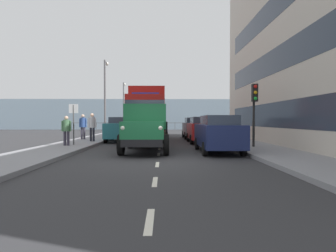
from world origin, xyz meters
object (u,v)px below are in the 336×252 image
at_px(lamp_post_far, 124,102).
at_px(street_sign, 74,117).
at_px(lamp_post_promenade, 105,91).
at_px(car_teal_oppositeside_0, 122,129).
at_px(pedestrian_by_lamp, 92,125).
at_px(pedestrian_in_dark_coat, 66,128).
at_px(traffic_light_near, 254,101).
at_px(car_grey_kerbside_2, 194,128).
at_px(lorry_cargo_red, 148,113).
at_px(car_red_kerbside_1, 202,130).
at_px(car_navy_kerbside_near, 218,133).
at_px(car_maroon_oppositeside_2, 137,126).
at_px(truck_vintage_green, 146,127).
at_px(car_white_oppositeside_1, 131,127).
at_px(pedestrian_strolling, 83,125).

bearing_deg(lamp_post_far, street_sign, 90.48).
bearing_deg(lamp_post_promenade, lamp_post_far, -89.53).
height_order(car_teal_oppositeside_0, pedestrian_by_lamp, pedestrian_by_lamp).
bearing_deg(car_teal_oppositeside_0, pedestrian_in_dark_coat, 64.87).
distance_m(traffic_light_near, lamp_post_promenade, 14.25).
bearing_deg(car_grey_kerbside_2, lorry_cargo_red, 30.18).
relative_size(lamp_post_promenade, lamp_post_far, 1.05).
bearing_deg(pedestrian_by_lamp, traffic_light_near, 156.63).
bearing_deg(lamp_post_far, car_red_kerbside_1, 112.94).
height_order(car_navy_kerbside_near, car_maroon_oppositeside_2, same).
distance_m(truck_vintage_green, car_white_oppositeside_1, 12.23).
relative_size(car_maroon_oppositeside_2, lamp_post_promenade, 0.65).
xyz_separation_m(car_red_kerbside_1, lamp_post_far, (7.69, -18.17, 3.00)).
xyz_separation_m(car_navy_kerbside_near, pedestrian_by_lamp, (7.15, -5.23, 0.32)).
bearing_deg(car_teal_oppositeside_0, car_white_oppositeside_1, -90.00).
distance_m(truck_vintage_green, car_red_kerbside_1, 6.24).
height_order(pedestrian_by_lamp, pedestrian_strolling, pedestrian_by_lamp).
bearing_deg(car_white_oppositeside_1, car_navy_kerbside_near, 114.00).
relative_size(car_navy_kerbside_near, lamp_post_far, 0.68).
height_order(car_navy_kerbside_near, lamp_post_promenade, lamp_post_promenade).
bearing_deg(pedestrian_in_dark_coat, car_maroon_oppositeside_2, -97.90).
relative_size(pedestrian_in_dark_coat, lamp_post_far, 0.25).
distance_m(pedestrian_in_dark_coat, pedestrian_by_lamp, 3.17).
xyz_separation_m(car_navy_kerbside_near, street_sign, (7.52, -2.62, 0.79)).
distance_m(pedestrian_in_dark_coat, lamp_post_promenade, 9.89).
bearing_deg(car_grey_kerbside_2, car_red_kerbside_1, 90.00).
xyz_separation_m(lorry_cargo_red, car_red_kerbside_1, (-3.70, 2.61, -1.18)).
relative_size(car_grey_kerbside_2, street_sign, 1.91).
bearing_deg(street_sign, lamp_post_far, -89.52).
relative_size(pedestrian_strolling, street_sign, 0.79).
distance_m(car_white_oppositeside_1, pedestrian_in_dark_coat, 10.47).
relative_size(car_teal_oppositeside_0, traffic_light_near, 1.34).
xyz_separation_m(lamp_post_far, street_sign, (-0.18, 21.07, -2.21)).
height_order(car_red_kerbside_1, pedestrian_strolling, pedestrian_strolling).
bearing_deg(car_maroon_oppositeside_2, pedestrian_in_dark_coat, 82.10).
distance_m(lorry_cargo_red, lamp_post_promenade, 5.55).
bearing_deg(lorry_cargo_red, car_grey_kerbside_2, -149.82).
relative_size(truck_vintage_green, lorry_cargo_red, 0.69).
xyz_separation_m(car_maroon_oppositeside_2, lamp_post_promenade, (2.10, 6.75, 3.16)).
bearing_deg(car_red_kerbside_1, car_teal_oppositeside_0, -14.15).
xyz_separation_m(car_maroon_oppositeside_2, lamp_post_far, (2.20, -5.39, 3.00)).
bearing_deg(car_red_kerbside_1, lamp_post_far, -67.06).
bearing_deg(car_white_oppositeside_1, car_red_kerbside_1, 128.87).
height_order(lamp_post_far, street_sign, lamp_post_far).
height_order(car_red_kerbside_1, pedestrian_by_lamp, pedestrian_by_lamp).
height_order(car_teal_oppositeside_0, car_maroon_oppositeside_2, same).
bearing_deg(traffic_light_near, truck_vintage_green, 9.71).
relative_size(lorry_cargo_red, car_red_kerbside_1, 2.13).
bearing_deg(car_grey_kerbside_2, traffic_light_near, 103.07).
relative_size(traffic_light_near, lamp_post_far, 0.51).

